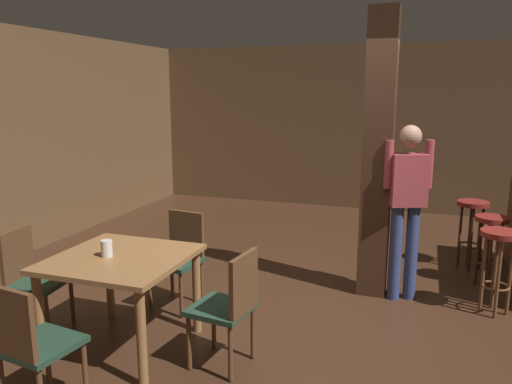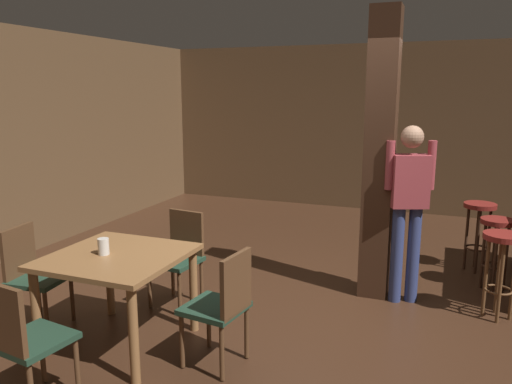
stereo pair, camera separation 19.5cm
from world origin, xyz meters
TOP-DOWN VIEW (x-y plane):
  - ground_plane at (0.00, 0.00)m, footprint 10.80×10.80m
  - wall_back at (0.00, 4.50)m, footprint 8.00×0.10m
  - pillar at (0.34, 0.73)m, footprint 0.28×0.28m
  - dining_table at (-1.42, -1.07)m, footprint 1.01×1.01m
  - chair_east at (-0.51, -1.07)m, footprint 0.47×0.47m
  - chair_south at (-1.46, -2.00)m, footprint 0.47×0.47m
  - chair_north at (-1.37, -0.18)m, footprint 0.47×0.47m
  - chair_west at (-2.30, -1.09)m, footprint 0.46×0.46m
  - napkin_cup at (-1.51, -1.11)m, footprint 0.09×0.09m
  - standing_person at (0.63, 0.66)m, footprint 0.46×0.31m
  - bar_stool_near at (1.47, 0.58)m, footprint 0.35×0.35m
  - bar_stool_mid at (1.47, 1.30)m, footprint 0.33×0.33m
  - bar_stool_far at (1.33, 1.84)m, footprint 0.35×0.35m

SIDE VIEW (x-z plane):
  - ground_plane at x=0.00m, z-range 0.00..0.00m
  - chair_east at x=-0.51m, z-range 0.06..0.95m
  - chair_south at x=-1.46m, z-range 0.06..0.95m
  - chair_north at x=-1.37m, z-range 0.06..0.95m
  - chair_west at x=-2.30m, z-range 0.06..0.95m
  - bar_stool_mid at x=1.47m, z-range 0.18..0.94m
  - bar_stool_far at x=1.33m, z-range 0.20..0.99m
  - bar_stool_near at x=1.47m, z-range 0.20..0.99m
  - dining_table at x=-1.42m, z-range 0.26..1.03m
  - napkin_cup at x=-1.51m, z-range 0.77..0.90m
  - standing_person at x=0.63m, z-range 0.14..1.86m
  - wall_back at x=0.00m, z-range 0.00..2.80m
  - pillar at x=0.34m, z-range 0.00..2.80m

